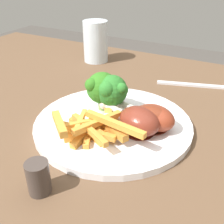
{
  "coord_description": "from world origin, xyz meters",
  "views": [
    {
      "loc": [
        0.27,
        -0.36,
        1.0
      ],
      "look_at": [
        0.08,
        -0.0,
        0.76
      ],
      "focal_mm": 44.21,
      "sensor_mm": 36.0,
      "label": 1
    }
  ],
  "objects_px": {
    "dinner_plate": "(112,125)",
    "carrot_fries_pile": "(92,128)",
    "water_glass": "(96,41)",
    "pepper_shaker": "(38,178)",
    "chicken_drumstick_extra": "(152,117)",
    "chicken_drumstick_far": "(146,118)",
    "broccoli_floret_front": "(112,90)",
    "chicken_drumstick_near": "(137,120)",
    "broccoli_floret_middle": "(101,87)",
    "fork": "(198,85)",
    "broccoli_floret_back": "(115,92)",
    "dining_table": "(79,157)"
  },
  "relations": [
    {
      "from": "dinner_plate",
      "to": "carrot_fries_pile",
      "type": "xyz_separation_m",
      "value": [
        -0.01,
        -0.05,
        0.02
      ]
    },
    {
      "from": "water_glass",
      "to": "pepper_shaker",
      "type": "xyz_separation_m",
      "value": [
        0.2,
        -0.47,
        -0.03
      ]
    },
    {
      "from": "dinner_plate",
      "to": "chicken_drumstick_extra",
      "type": "bearing_deg",
      "value": 15.77
    },
    {
      "from": "chicken_drumstick_far",
      "to": "carrot_fries_pile",
      "type": "bearing_deg",
      "value": -138.7
    },
    {
      "from": "water_glass",
      "to": "broccoli_floret_front",
      "type": "bearing_deg",
      "value": -53.64
    },
    {
      "from": "broccoli_floret_front",
      "to": "chicken_drumstick_near",
      "type": "bearing_deg",
      "value": -28.54
    },
    {
      "from": "broccoli_floret_middle",
      "to": "water_glass",
      "type": "xyz_separation_m",
      "value": [
        -0.17,
        0.26,
        -0.0
      ]
    },
    {
      "from": "fork",
      "to": "chicken_drumstick_far",
      "type": "bearing_deg",
      "value": -114.92
    },
    {
      "from": "broccoli_floret_front",
      "to": "pepper_shaker",
      "type": "relative_size",
      "value": 1.57
    },
    {
      "from": "chicken_drumstick_near",
      "to": "broccoli_floret_back",
      "type": "bearing_deg",
      "value": 143.03
    },
    {
      "from": "dinner_plate",
      "to": "fork",
      "type": "bearing_deg",
      "value": 69.22
    },
    {
      "from": "dining_table",
      "to": "chicken_drumstick_near",
      "type": "distance_m",
      "value": 0.18
    },
    {
      "from": "chicken_drumstick_extra",
      "to": "dinner_plate",
      "type": "bearing_deg",
      "value": -164.23
    },
    {
      "from": "broccoli_floret_front",
      "to": "chicken_drumstick_extra",
      "type": "relative_size",
      "value": 0.56
    },
    {
      "from": "broccoli_floret_middle",
      "to": "pepper_shaker",
      "type": "xyz_separation_m",
      "value": [
        0.03,
        -0.21,
        -0.03
      ]
    },
    {
      "from": "dinner_plate",
      "to": "fork",
      "type": "xyz_separation_m",
      "value": [
        0.09,
        0.25,
        -0.0
      ]
    },
    {
      "from": "carrot_fries_pile",
      "to": "chicken_drumstick_near",
      "type": "distance_m",
      "value": 0.07
    },
    {
      "from": "chicken_drumstick_extra",
      "to": "pepper_shaker",
      "type": "xyz_separation_m",
      "value": [
        -0.08,
        -0.19,
        -0.01
      ]
    },
    {
      "from": "dinner_plate",
      "to": "broccoli_floret_front",
      "type": "bearing_deg",
      "value": 117.17
    },
    {
      "from": "broccoli_floret_middle",
      "to": "chicken_drumstick_near",
      "type": "distance_m",
      "value": 0.1
    },
    {
      "from": "dining_table",
      "to": "broccoli_floret_middle",
      "type": "xyz_separation_m",
      "value": [
        0.04,
        0.03,
        0.16
      ]
    },
    {
      "from": "fork",
      "to": "dining_table",
      "type": "bearing_deg",
      "value": -141.89
    },
    {
      "from": "chicken_drumstick_extra",
      "to": "carrot_fries_pile",
      "type": "bearing_deg",
      "value": -136.52
    },
    {
      "from": "water_glass",
      "to": "fork",
      "type": "bearing_deg",
      "value": -7.63
    },
    {
      "from": "broccoli_floret_front",
      "to": "broccoli_floret_back",
      "type": "xyz_separation_m",
      "value": [
        -0.0,
        0.02,
        -0.01
      ]
    },
    {
      "from": "broccoli_floret_front",
      "to": "dining_table",
      "type": "bearing_deg",
      "value": -157.84
    },
    {
      "from": "broccoli_floret_front",
      "to": "chicken_drumstick_extra",
      "type": "bearing_deg",
      "value": -7.81
    },
    {
      "from": "dining_table",
      "to": "water_glass",
      "type": "relative_size",
      "value": 10.38
    },
    {
      "from": "dinner_plate",
      "to": "water_glass",
      "type": "height_order",
      "value": "water_glass"
    },
    {
      "from": "chicken_drumstick_far",
      "to": "dinner_plate",
      "type": "bearing_deg",
      "value": -172.49
    },
    {
      "from": "pepper_shaker",
      "to": "chicken_drumstick_far",
      "type": "bearing_deg",
      "value": 69.01
    },
    {
      "from": "pepper_shaker",
      "to": "dinner_plate",
      "type": "bearing_deg",
      "value": 86.38
    },
    {
      "from": "dining_table",
      "to": "fork",
      "type": "relative_size",
      "value": 6.09
    },
    {
      "from": "dining_table",
      "to": "water_glass",
      "type": "bearing_deg",
      "value": 114.05
    },
    {
      "from": "chicken_drumstick_near",
      "to": "water_glass",
      "type": "distance_m",
      "value": 0.39
    },
    {
      "from": "dining_table",
      "to": "broccoli_floret_front",
      "type": "height_order",
      "value": "broccoli_floret_front"
    },
    {
      "from": "dinner_plate",
      "to": "chicken_drumstick_near",
      "type": "distance_m",
      "value": 0.06
    },
    {
      "from": "chicken_drumstick_extra",
      "to": "pepper_shaker",
      "type": "relative_size",
      "value": 2.78
    },
    {
      "from": "dinner_plate",
      "to": "broccoli_floret_front",
      "type": "distance_m",
      "value": 0.06
    },
    {
      "from": "chicken_drumstick_near",
      "to": "chicken_drumstick_far",
      "type": "xyz_separation_m",
      "value": [
        0.01,
        0.01,
        -0.0
      ]
    },
    {
      "from": "broccoli_floret_back",
      "to": "chicken_drumstick_near",
      "type": "bearing_deg",
      "value": -36.97
    },
    {
      "from": "broccoli_floret_back",
      "to": "pepper_shaker",
      "type": "xyz_separation_m",
      "value": [
        0.01,
        -0.22,
        -0.02
      ]
    },
    {
      "from": "chicken_drumstick_far",
      "to": "pepper_shaker",
      "type": "xyz_separation_m",
      "value": [
        -0.07,
        -0.18,
        -0.01
      ]
    },
    {
      "from": "chicken_drumstick_near",
      "to": "pepper_shaker",
      "type": "relative_size",
      "value": 2.87
    },
    {
      "from": "broccoli_floret_back",
      "to": "fork",
      "type": "height_order",
      "value": "broccoli_floret_back"
    },
    {
      "from": "chicken_drumstick_extra",
      "to": "chicken_drumstick_near",
      "type": "bearing_deg",
      "value": -124.31
    },
    {
      "from": "carrot_fries_pile",
      "to": "pepper_shaker",
      "type": "relative_size",
      "value": 3.36
    },
    {
      "from": "broccoli_floret_front",
      "to": "chicken_drumstick_far",
      "type": "xyz_separation_m",
      "value": [
        0.07,
        -0.02,
        -0.03
      ]
    },
    {
      "from": "broccoli_floret_front",
      "to": "dinner_plate",
      "type": "bearing_deg",
      "value": -62.83
    },
    {
      "from": "dinner_plate",
      "to": "chicken_drumstick_far",
      "type": "xyz_separation_m",
      "value": [
        0.06,
        0.01,
        0.03
      ]
    }
  ]
}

